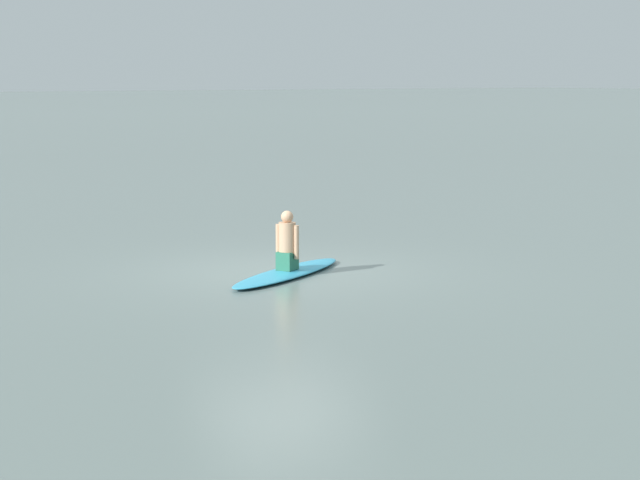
{
  "coord_description": "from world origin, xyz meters",
  "views": [
    {
      "loc": [
        -14.88,
        8.97,
        2.99
      ],
      "look_at": [
        -0.67,
        -0.26,
        0.56
      ],
      "focal_mm": 64.33,
      "sensor_mm": 36.0,
      "label": 1
    }
  ],
  "objects": [
    {
      "name": "ground_plane",
      "position": [
        0.0,
        0.0,
        0.0
      ],
      "size": [
        400.0,
        400.0,
        0.0
      ],
      "primitive_type": "plane",
      "color": "slate"
    },
    {
      "name": "surfboard",
      "position": [
        -0.35,
        0.11,
        0.05
      ],
      "size": [
        2.03,
        2.94,
        0.09
      ],
      "primitive_type": "ellipsoid",
      "rotation": [
        0.0,
        0.0,
        -1.05
      ],
      "color": "#339EC6",
      "rests_on": "ground"
    },
    {
      "name": "person_paddler",
      "position": [
        -0.35,
        0.11,
        0.5
      ],
      "size": [
        0.37,
        0.38,
        0.9
      ],
      "rotation": [
        0.0,
        0.0,
        -1.05
      ],
      "color": "#26664C",
      "rests_on": "surfboard"
    }
  ]
}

